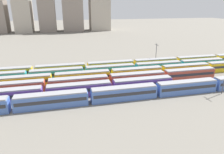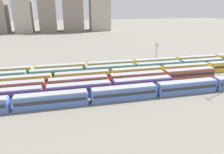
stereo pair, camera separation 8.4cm
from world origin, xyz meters
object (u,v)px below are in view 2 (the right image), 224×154
object	(u,v)px
train_track_0	(156,90)
catenary_pole_1	(156,53)
train_track_4	(110,70)
train_track_1	(79,89)
train_track_2	(109,80)
train_track_3	(137,73)
train_track_5	(134,64)

from	to	relation	value
train_track_0	catenary_pole_1	world-z (taller)	catenary_pole_1
train_track_4	train_track_1	bearing A→B (deg)	-128.80
train_track_2	train_track_3	distance (m)	12.34
train_track_1	train_track_5	bearing A→B (deg)	41.76
train_track_3	train_track_4	world-z (taller)	same
train_track_3	catenary_pole_1	distance (m)	19.05
train_track_1	train_track_2	bearing A→B (deg)	28.16
train_track_2	train_track_4	xyz separation A→B (m)	(2.83, 10.40, 0.00)
train_track_3	catenary_pole_1	world-z (taller)	catenary_pole_1
train_track_1	train_track_4	world-z (taller)	same
train_track_2	train_track_4	distance (m)	10.78
train_track_2	catenary_pole_1	bearing A→B (deg)	37.36
train_track_4	train_track_5	bearing A→B (deg)	25.81
train_track_5	catenary_pole_1	distance (m)	11.65
train_track_2	catenary_pole_1	distance (m)	30.80
train_track_0	train_track_4	distance (m)	22.47
train_track_2	train_track_5	world-z (taller)	same
train_track_4	train_track_5	distance (m)	11.94
train_track_1	train_track_4	bearing A→B (deg)	51.20
train_track_1	train_track_4	size ratio (longest dim) A/B	0.60
train_track_0	train_track_2	world-z (taller)	same
train_track_4	train_track_3	bearing A→B (deg)	-31.88
train_track_5	train_track_2	bearing A→B (deg)	-131.04
train_track_3	train_track_5	xyz separation A→B (m)	(2.39, 10.40, 0.00)
train_track_5	catenary_pole_1	size ratio (longest dim) A/B	12.01
train_track_5	train_track_1	bearing A→B (deg)	-138.24
train_track_2	train_track_5	bearing A→B (deg)	48.96
train_track_2	train_track_4	size ratio (longest dim) A/B	0.80
train_track_5	train_track_0	bearing A→B (deg)	-94.97
train_track_0	train_track_1	xyz separation A→B (m)	(-21.03, 5.20, -0.00)
train_track_0	train_track_4	xyz separation A→B (m)	(-8.49, 20.80, 0.00)
train_track_1	train_track_3	bearing A→B (deg)	26.45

